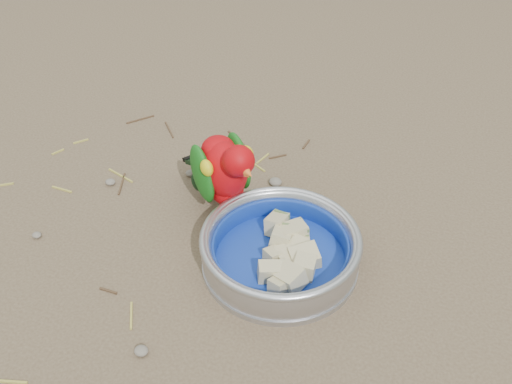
% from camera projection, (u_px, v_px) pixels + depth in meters
% --- Properties ---
extents(ground, '(60.00, 60.00, 0.00)m').
position_uv_depth(ground, '(186.00, 285.00, 0.85)').
color(ground, brown).
extents(food_bowl, '(0.24, 0.24, 0.02)m').
position_uv_depth(food_bowl, '(280.00, 261.00, 0.88)').
color(food_bowl, '#B2B2BA').
rests_on(food_bowl, ground).
extents(bowl_wall, '(0.24, 0.24, 0.04)m').
position_uv_depth(bowl_wall, '(280.00, 247.00, 0.86)').
color(bowl_wall, '#B2B2BA').
rests_on(bowl_wall, food_bowl).
extents(fruit_wedges, '(0.14, 0.14, 0.03)m').
position_uv_depth(fruit_wedges, '(280.00, 250.00, 0.87)').
color(fruit_wedges, '#C1B385').
rests_on(fruit_wedges, food_bowl).
extents(lory_parrot, '(0.21, 0.19, 0.16)m').
position_uv_depth(lory_parrot, '(225.00, 176.00, 0.93)').
color(lory_parrot, '#A9050A').
rests_on(lory_parrot, ground).
extents(ground_debris, '(0.90, 0.80, 0.01)m').
position_uv_depth(ground_debris, '(188.00, 235.00, 0.93)').
color(ground_debris, '#A99D42').
rests_on(ground_debris, ground).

